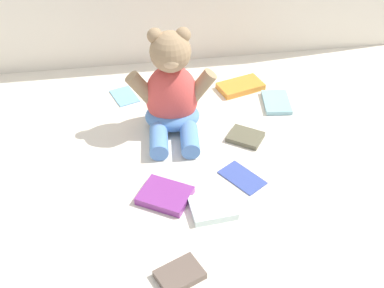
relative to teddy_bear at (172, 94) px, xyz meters
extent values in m
plane|color=silver|center=(0.03, -0.11, -0.11)|extent=(3.20, 3.20, 0.00)
ellipsoid|color=#D84C47|center=(0.00, 0.01, -0.02)|extent=(0.16, 0.13, 0.19)
ellipsoid|color=#598CD1|center=(0.00, 0.01, -0.08)|extent=(0.16, 0.14, 0.07)
sphere|color=#9E7F5B|center=(0.00, 0.01, 0.13)|extent=(0.12, 0.12, 0.11)
ellipsoid|color=tan|center=(0.00, -0.04, 0.12)|extent=(0.05, 0.04, 0.03)
sphere|color=#9E7F5B|center=(-0.04, 0.02, 0.17)|extent=(0.04, 0.04, 0.04)
sphere|color=#9E7F5B|center=(0.04, 0.01, 0.17)|extent=(0.04, 0.04, 0.04)
cylinder|color=#9E7F5B|center=(-0.08, 0.01, 0.02)|extent=(0.09, 0.05, 0.10)
cylinder|color=#9E7F5B|center=(0.08, 0.00, 0.02)|extent=(0.09, 0.05, 0.10)
cylinder|color=#598CD1|center=(-0.05, -0.09, -0.09)|extent=(0.06, 0.11, 0.05)
cylinder|color=#598CD1|center=(0.03, -0.10, -0.09)|extent=(0.06, 0.11, 0.05)
cube|color=#73B3DA|center=(-0.13, 0.17, -0.11)|extent=(0.09, 0.11, 0.01)
cube|color=#86358C|center=(-0.05, -0.28, -0.10)|extent=(0.15, 0.14, 0.02)
cube|color=orange|center=(0.24, 0.16, -0.10)|extent=(0.15, 0.12, 0.02)
cube|color=brown|center=(-0.05, -0.51, -0.10)|extent=(0.11, 0.10, 0.02)
cube|color=white|center=(0.05, -0.34, -0.10)|extent=(0.11, 0.10, 0.02)
cube|color=#3C50A3|center=(0.15, -0.24, -0.11)|extent=(0.12, 0.13, 0.01)
cube|color=#86BBC9|center=(0.32, 0.06, -0.10)|extent=(0.09, 0.12, 0.01)
cube|color=brown|center=(0.19, -0.09, -0.10)|extent=(0.12, 0.11, 0.01)
camera|label=1|loc=(-0.12, -1.13, 0.77)|focal=46.78mm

